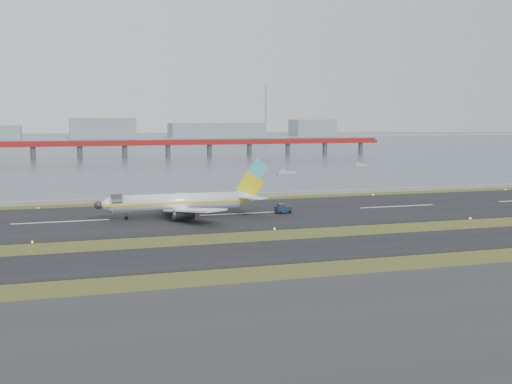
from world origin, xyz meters
TOP-DOWN VIEW (x-y plane):
  - ground at (0.00, 0.00)m, footprint 1000.00×1000.00m
  - apron_strip at (0.00, -55.00)m, footprint 1000.00×50.00m
  - taxiway_strip at (0.00, -12.00)m, footprint 1000.00×18.00m
  - runway_strip at (0.00, 30.00)m, footprint 1000.00×45.00m
  - seawall at (0.00, 60.00)m, footprint 1000.00×2.50m
  - bay_water at (0.00, 460.00)m, footprint 1400.00×800.00m
  - red_pier at (20.00, 250.00)m, footprint 260.00×5.00m
  - far_shoreline at (13.62, 620.00)m, footprint 1400.00×80.00m
  - airliner at (-13.99, 28.83)m, footprint 38.52×32.89m
  - pushback_tug at (8.95, 27.61)m, footprint 3.74×2.47m
  - workboat_near at (45.47, 126.19)m, footprint 7.29×2.37m
  - workboat_far at (92.76, 155.25)m, footprint 6.48×2.18m

SIDE VIEW (x-z plane):
  - ground at x=0.00m, z-range 0.00..0.00m
  - bay_water at x=0.00m, z-range -0.65..0.65m
  - apron_strip at x=0.00m, z-range 0.00..0.10m
  - taxiway_strip at x=0.00m, z-range 0.00..0.10m
  - runway_strip at x=0.00m, z-range 0.00..0.10m
  - workboat_far at x=92.76m, z-range -0.29..1.28m
  - seawall at x=0.00m, z-range 0.00..1.00m
  - workboat_near at x=45.47m, z-range -0.32..1.44m
  - pushback_tug at x=8.95m, z-range -0.03..2.22m
  - airliner at x=-13.99m, z-range -2.94..9.86m
  - far_shoreline at x=13.62m, z-range -24.18..36.32m
  - red_pier at x=20.00m, z-range 2.18..12.38m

